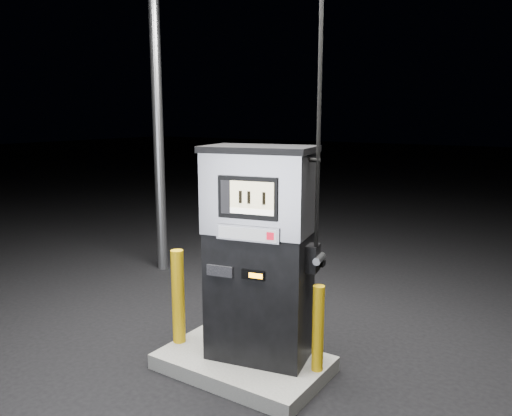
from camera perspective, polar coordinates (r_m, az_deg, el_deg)
The scene contains 5 objects.
ground at distance 5.17m, azimuth -1.45°, elevation -18.01°, with size 80.00×80.00×0.00m, color black.
pump_island at distance 5.13m, azimuth -1.45°, elevation -17.28°, with size 1.60×1.00×0.15m, color #5F5F5A.
fuel_dispenser at distance 4.72m, azimuth 0.41°, elevation -5.04°, with size 1.18×0.80×4.25m.
bollard_left at distance 5.25m, azimuth -8.88°, elevation -9.97°, with size 0.13×0.13×0.98m, color gold.
bollard_right at distance 4.71m, azimuth 7.10°, elevation -13.50°, with size 0.11×0.11×0.81m, color gold.
Camera 1 is at (2.60, -3.72, 2.47)m, focal length 35.00 mm.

